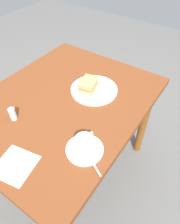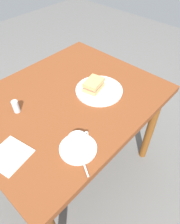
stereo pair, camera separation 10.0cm
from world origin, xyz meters
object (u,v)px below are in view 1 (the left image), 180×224
(coffee_saucer, at_px, (85,149))
(sandwich_front, at_px, (89,85))
(sandwich_plate, at_px, (94,90))
(coffee_cup, at_px, (85,144))
(spoon, at_px, (93,163))
(dining_table, at_px, (64,112))
(napkin, at_px, (15,165))
(salt_shaker, at_px, (13,114))

(coffee_saucer, bearing_deg, sandwich_front, -147.70)
(sandwich_plate, relative_size, sandwich_front, 2.07)
(coffee_cup, bearing_deg, spoon, 59.86)
(dining_table, bearing_deg, napkin, 13.23)
(sandwich_plate, distance_m, coffee_saucer, 0.40)
(spoon, bearing_deg, sandwich_front, -143.23)
(spoon, distance_m, napkin, 0.31)
(salt_shaker, bearing_deg, coffee_cup, 96.88)
(dining_table, xyz_separation_m, coffee_saucer, (0.19, 0.28, 0.09))
(salt_shaker, bearing_deg, sandwich_plate, 153.45)
(dining_table, relative_size, coffee_cup, 9.21)
(sandwich_front, distance_m, coffee_saucer, 0.40)
(dining_table, distance_m, spoon, 0.43)
(spoon, bearing_deg, dining_table, -123.39)
(sandwich_front, xyz_separation_m, napkin, (0.56, 0.03, -0.04))
(coffee_cup, distance_m, napkin, 0.29)
(dining_table, xyz_separation_m, salt_shaker, (0.24, -0.11, 0.12))
(sandwich_plate, bearing_deg, spoon, 33.03)
(sandwich_front, distance_m, spoon, 0.47)
(dining_table, relative_size, coffee_saucer, 6.35)
(salt_shaker, bearing_deg, dining_table, 156.17)
(sandwich_front, bearing_deg, dining_table, -26.03)
(salt_shaker, bearing_deg, napkin, 49.77)
(spoon, bearing_deg, salt_shaker, -88.95)
(sandwich_plate, distance_m, napkin, 0.57)
(napkin, bearing_deg, salt_shaker, -130.23)
(dining_table, xyz_separation_m, spoon, (0.23, 0.35, 0.10))
(sandwich_plate, height_order, coffee_saucer, sandwich_plate)
(dining_table, distance_m, salt_shaker, 0.29)
(spoon, distance_m, salt_shaker, 0.46)
(sandwich_plate, xyz_separation_m, coffee_cup, (0.36, 0.19, 0.04))
(spoon, bearing_deg, sandwich_plate, -146.97)
(coffee_saucer, bearing_deg, sandwich_plate, -152.03)
(spoon, bearing_deg, napkin, -54.75)
(sandwich_plate, xyz_separation_m, sandwich_front, (0.02, -0.02, 0.04))
(sandwich_plate, xyz_separation_m, spoon, (0.39, 0.26, 0.01))
(sandwich_plate, relative_size, coffee_saucer, 1.62)
(coffee_saucer, height_order, coffee_cup, coffee_cup)
(coffee_cup, xyz_separation_m, napkin, (0.22, -0.19, -0.04))
(dining_table, height_order, coffee_cup, coffee_cup)
(sandwich_front, relative_size, coffee_saucer, 0.78)
(dining_table, xyz_separation_m, napkin, (0.41, 0.10, 0.09))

